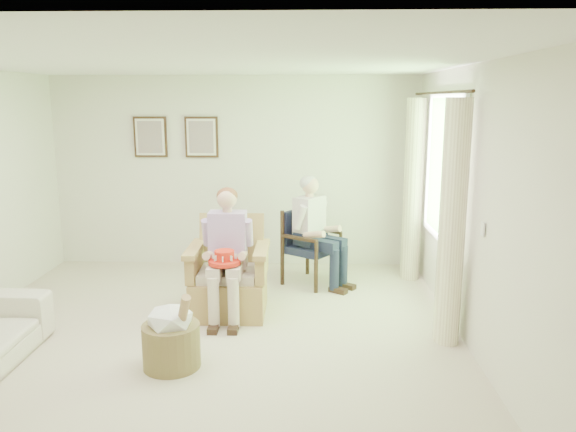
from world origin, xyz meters
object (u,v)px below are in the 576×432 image
object	(u,v)px
person_wicker	(227,245)
person_dark	(312,224)
red_hat	(224,259)
wood_armchair	(312,243)
wicker_armchair	(230,282)
hatbox	(171,336)

from	to	relation	value
person_wicker	person_dark	xyz separation A→B (m)	(0.90, 1.07, -0.01)
person_dark	red_hat	size ratio (longest dim) A/B	4.08
wood_armchair	red_hat	distance (m)	1.70
wicker_armchair	wood_armchair	size ratio (longest dim) A/B	1.13
hatbox	wood_armchair	bearing A→B (deg)	62.92
person_wicker	hatbox	xyz separation A→B (m)	(-0.33, -1.18, -0.51)
person_dark	red_hat	distance (m)	1.56
wicker_armchair	red_hat	world-z (taller)	wicker_armchair
wicker_armchair	person_dark	size ratio (longest dim) A/B	0.78
wood_armchair	hatbox	bearing A→B (deg)	-171.85
hatbox	wicker_armchair	bearing A→B (deg)	76.01
wicker_armchair	red_hat	distance (m)	0.50
wicker_armchair	person_dark	world-z (taller)	person_dark
wicker_armchair	red_hat	bearing A→B (deg)	-90.15
wicker_armchair	hatbox	world-z (taller)	wicker_armchair
wood_armchair	person_wicker	distance (m)	1.55
red_hat	hatbox	xyz separation A→B (m)	(-0.33, -0.97, -0.41)
wood_armchair	person_dark	bearing A→B (deg)	-144.77
wood_armchair	person_dark	xyz separation A→B (m)	(0.00, -0.15, 0.28)
wicker_armchair	hatbox	size ratio (longest dim) A/B	1.42
wood_armchair	person_wicker	xyz separation A→B (m)	(-0.90, -1.22, 0.29)
person_wicker	hatbox	distance (m)	1.32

